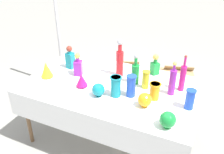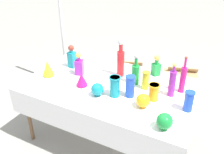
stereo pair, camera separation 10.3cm
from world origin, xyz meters
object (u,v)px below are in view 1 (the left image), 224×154
at_px(cardboard_box_behind_left, 176,83).
at_px(cardboard_box_behind_right, 122,79).
at_px(tall_bottle_3, 172,81).
at_px(round_bowl_0, 145,100).
at_px(slender_vase_3, 131,85).
at_px(square_decanter_0, 70,58).
at_px(fluted_vase_1, 82,80).
at_px(slender_vase_2, 116,86).
at_px(slender_vase_4, 190,99).
at_px(canopy_pole, 59,34).
at_px(slender_vase_1, 146,79).
at_px(square_decanter_2, 78,66).
at_px(square_decanter_1, 155,65).
at_px(slender_vase_0, 155,91).
at_px(tall_bottle_0, 183,77).
at_px(tall_bottle_2, 135,73).
at_px(round_bowl_2, 98,90).
at_px(round_bowl_1, 168,120).
at_px(fluted_vase_0, 47,70).
at_px(tall_bottle_1, 120,60).

xyz_separation_m(cardboard_box_behind_left, cardboard_box_behind_right, (-0.81, -0.28, 0.02)).
bearing_deg(tall_bottle_3, round_bowl_0, -118.93).
bearing_deg(slender_vase_3, square_decanter_0, 163.05).
height_order(fluted_vase_1, cardboard_box_behind_left, fluted_vase_1).
bearing_deg(fluted_vase_1, slender_vase_2, -1.54).
xyz_separation_m(slender_vase_4, canopy_pole, (-2.08, 0.85, 0.05)).
bearing_deg(slender_vase_1, square_decanter_0, 176.27).
bearing_deg(cardboard_box_behind_right, square_decanter_2, -97.07).
bearing_deg(square_decanter_1, cardboard_box_behind_left, 81.72).
height_order(cardboard_box_behind_right, canopy_pole, canopy_pole).
distance_m(slender_vase_0, round_bowl_0, 0.17).
xyz_separation_m(tall_bottle_0, tall_bottle_2, (-0.49, -0.07, -0.02)).
xyz_separation_m(slender_vase_3, round_bowl_2, (-0.30, -0.14, -0.05)).
height_order(tall_bottle_2, round_bowl_0, tall_bottle_2).
bearing_deg(slender_vase_4, round_bowl_2, -168.79).
height_order(square_decanter_2, fluted_vase_1, square_decanter_2).
bearing_deg(square_decanter_0, round_bowl_1, -23.71).
bearing_deg(tall_bottle_3, fluted_vase_1, -163.99).
xyz_separation_m(tall_bottle_3, slender_vase_0, (-0.13, -0.16, -0.06)).
height_order(slender_vase_1, round_bowl_2, slender_vase_1).
distance_m(fluted_vase_0, fluted_vase_1, 0.47).
bearing_deg(slender_vase_4, round_bowl_0, -159.28).
height_order(tall_bottle_0, cardboard_box_behind_left, tall_bottle_0).
bearing_deg(round_bowl_2, square_decanter_1, 61.22).
height_order(fluted_vase_0, round_bowl_2, fluted_vase_0).
bearing_deg(tall_bottle_1, fluted_vase_0, -152.13).
bearing_deg(cardboard_box_behind_left, slender_vase_3, -98.43).
distance_m(slender_vase_1, fluted_vase_1, 0.68).
height_order(slender_vase_0, slender_vase_3, slender_vase_3).
distance_m(fluted_vase_1, round_bowl_0, 0.73).
relative_size(tall_bottle_0, square_decanter_1, 1.59).
bearing_deg(tall_bottle_2, slender_vase_3, -78.79).
bearing_deg(square_decanter_1, fluted_vase_0, -151.66).
bearing_deg(canopy_pole, slender_vase_4, -22.27).
bearing_deg(square_decanter_1, tall_bottle_0, -32.39).
distance_m(slender_vase_3, round_bowl_1, 0.56).
distance_m(round_bowl_1, cardboard_box_behind_left, 1.91).
height_order(tall_bottle_0, fluted_vase_0, tall_bottle_0).
relative_size(square_decanter_1, slender_vase_0, 1.45).
bearing_deg(round_bowl_2, round_bowl_0, 3.02).
xyz_separation_m(tall_bottle_2, slender_vase_4, (0.63, -0.23, -0.02)).
distance_m(square_decanter_0, square_decanter_2, 0.22).
distance_m(square_decanter_0, slender_vase_1, 0.99).
distance_m(cardboard_box_behind_left, cardboard_box_behind_right, 0.85).
relative_size(fluted_vase_0, fluted_vase_1, 1.21).
bearing_deg(slender_vase_3, tall_bottle_0, 36.75).
bearing_deg(tall_bottle_1, canopy_pole, 156.65).
bearing_deg(square_decanter_2, slender_vase_4, -5.71).
height_order(tall_bottle_1, square_decanter_0, tall_bottle_1).
height_order(tall_bottle_0, round_bowl_0, tall_bottle_0).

